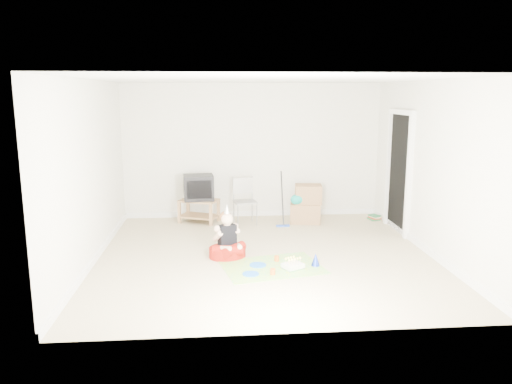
{
  "coord_description": "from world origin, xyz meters",
  "views": [
    {
      "loc": [
        -0.71,
        -7.16,
        2.41
      ],
      "look_at": [
        -0.1,
        0.4,
        0.9
      ],
      "focal_mm": 35.0,
      "sensor_mm": 36.0,
      "label": 1
    }
  ],
  "objects": [
    {
      "name": "orange_cup_near",
      "position": [
        0.15,
        -0.29,
        0.05
      ],
      "size": [
        0.09,
        0.09,
        0.08
      ],
      "primitive_type": "cylinder",
      "rotation": [
        0.0,
        0.0,
        0.52
      ],
      "color": "orange",
      "rests_on": "party_mat"
    },
    {
      "name": "orange_cup_far",
      "position": [
        0.03,
        -0.83,
        0.05
      ],
      "size": [
        0.09,
        0.09,
        0.08
      ],
      "primitive_type": "cylinder",
      "rotation": [
        0.0,
        0.0,
        0.25
      ],
      "color": "orange",
      "rests_on": "party_mat"
    },
    {
      "name": "tv_stand",
      "position": [
        -1.05,
        2.07,
        0.26
      ],
      "size": [
        0.81,
        0.67,
        0.44
      ],
      "color": "#A27449",
      "rests_on": "ground"
    },
    {
      "name": "cardboard_boxes",
      "position": [
        0.97,
        1.9,
        0.34
      ],
      "size": [
        0.63,
        0.52,
        0.71
      ],
      "color": "#9D744C",
      "rests_on": "ground"
    },
    {
      "name": "seated_woman",
      "position": [
        -0.56,
        -0.02,
        0.18
      ],
      "size": [
        0.74,
        0.74,
        0.81
      ],
      "color": "#A61A0F",
      "rests_on": "ground"
    },
    {
      "name": "book_pile",
      "position": [
        2.33,
        1.99,
        0.05
      ],
      "size": [
        0.23,
        0.26,
        0.1
      ],
      "color": "#277540",
      "rests_on": "ground"
    },
    {
      "name": "folding_chair",
      "position": [
        -0.19,
        1.84,
        0.43
      ],
      "size": [
        0.46,
        0.45,
        0.88
      ],
      "color": "#95959A",
      "rests_on": "ground"
    },
    {
      "name": "floor_mop",
      "position": [
        0.49,
        1.63,
        0.26
      ],
      "size": [
        0.25,
        0.33,
        0.99
      ],
      "color": "blue",
      "rests_on": "ground"
    },
    {
      "name": "crt_tv",
      "position": [
        -1.05,
        2.07,
        0.67
      ],
      "size": [
        0.59,
        0.5,
        0.47
      ],
      "primitive_type": "cube",
      "rotation": [
        0.0,
        0.0,
        0.09
      ],
      "color": "black",
      "rests_on": "tv_stand"
    },
    {
      "name": "birthday_cake",
      "position": [
        0.33,
        -0.61,
        0.04
      ],
      "size": [
        0.34,
        0.32,
        0.14
      ],
      "color": "white",
      "rests_on": "party_mat"
    },
    {
      "name": "ground",
      "position": [
        0.0,
        0.0,
        0.0
      ],
      "size": [
        5.0,
        5.0,
        0.0
      ],
      "primitive_type": "plane",
      "color": "#CAB891",
      "rests_on": "ground"
    },
    {
      "name": "doorway_recess",
      "position": [
        2.48,
        1.2,
        1.02
      ],
      "size": [
        0.02,
        0.9,
        2.05
      ],
      "primitive_type": "cube",
      "color": "black",
      "rests_on": "ground"
    },
    {
      "name": "blue_party_hat",
      "position": [
        0.67,
        -0.53,
        0.1
      ],
      "size": [
        0.13,
        0.13,
        0.18
      ],
      "primitive_type": "cone",
      "rotation": [
        0.0,
        0.0,
        0.03
      ],
      "color": "#1933B0",
      "rests_on": "party_mat"
    },
    {
      "name": "party_mat",
      "position": [
        0.05,
        -0.52,
        0.0
      ],
      "size": [
        1.55,
        1.26,
        0.01
      ],
      "primitive_type": "cube",
      "rotation": [
        0.0,
        0.0,
        0.22
      ],
      "color": "#EA318A",
      "rests_on": "ground"
    },
    {
      "name": "blue_plate_near",
      "position": [
        -0.14,
        -0.45,
        0.01
      ],
      "size": [
        0.28,
        0.28,
        0.01
      ],
      "primitive_type": "cylinder",
      "rotation": [
        0.0,
        0.0,
        -0.2
      ],
      "color": "blue",
      "rests_on": "party_mat"
    },
    {
      "name": "blue_plate_far",
      "position": [
        -0.27,
        -0.8,
        0.01
      ],
      "size": [
        0.28,
        0.28,
        0.01
      ],
      "primitive_type": "cylinder",
      "rotation": [
        0.0,
        0.0,
        0.32
      ],
      "color": "blue",
      "rests_on": "party_mat"
    }
  ]
}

